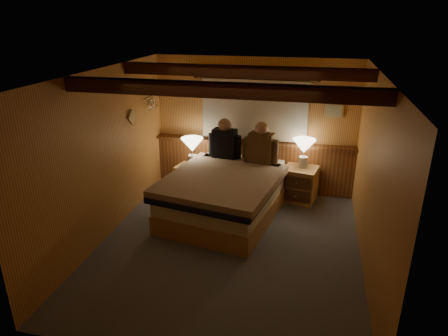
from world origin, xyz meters
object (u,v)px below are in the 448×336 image
(lamp_right, at_px, (304,148))
(person_right, at_px, (261,146))
(bed, at_px, (225,195))
(duffel_bag, at_px, (194,194))
(nightstand_left, at_px, (190,179))
(nightstand_right, at_px, (300,184))
(lamp_left, at_px, (192,146))
(person_left, at_px, (225,141))

(lamp_right, xyz_separation_m, person_right, (-0.70, -0.21, 0.05))
(lamp_right, bearing_deg, bed, -142.16)
(lamp_right, height_order, duffel_bag, lamp_right)
(lamp_right, relative_size, person_right, 0.68)
(nightstand_left, relative_size, duffel_bag, 1.04)
(bed, distance_m, lamp_right, 1.59)
(nightstand_right, height_order, person_right, person_right)
(bed, height_order, lamp_right, lamp_right)
(lamp_right, bearing_deg, nightstand_right, -117.43)
(nightstand_left, xyz_separation_m, lamp_left, (0.05, 0.05, 0.62))
(bed, xyz_separation_m, nightstand_left, (-0.82, 0.74, -0.12))
(lamp_right, height_order, person_right, person_right)
(nightstand_left, bearing_deg, bed, -30.69)
(bed, bearing_deg, nightstand_left, 147.92)
(person_right, bearing_deg, lamp_left, -173.99)
(bed, height_order, duffel_bag, bed)
(lamp_right, relative_size, person_left, 0.69)
(nightstand_right, height_order, lamp_left, lamp_left)
(duffel_bag, bearing_deg, nightstand_left, 112.31)
(bed, xyz_separation_m, person_left, (-0.19, 0.81, 0.63))
(lamp_left, xyz_separation_m, duffel_bag, (0.15, -0.45, -0.72))
(nightstand_left, xyz_separation_m, duffel_bag, (0.20, -0.40, -0.10))
(person_right, relative_size, duffel_bag, 1.40)
(bed, distance_m, lamp_left, 1.21)
(person_right, bearing_deg, person_left, -179.39)
(nightstand_left, bearing_deg, lamp_right, 16.21)
(nightstand_left, height_order, person_left, person_left)
(bed, xyz_separation_m, lamp_right, (1.17, 0.91, 0.58))
(bed, height_order, person_right, person_right)
(person_left, relative_size, person_right, 0.99)
(lamp_left, height_order, person_right, person_right)
(bed, xyz_separation_m, nightstand_right, (1.15, 0.86, -0.07))
(person_left, distance_m, duffel_bag, 1.06)
(nightstand_left, bearing_deg, lamp_left, 55.47)
(nightstand_left, bearing_deg, duffel_bag, -52.18)
(lamp_right, xyz_separation_m, duffel_bag, (-1.79, -0.57, -0.80))
(bed, height_order, nightstand_left, bed)
(lamp_left, distance_m, lamp_right, 1.94)
(nightstand_right, xyz_separation_m, lamp_left, (-1.92, -0.08, 0.57))
(nightstand_left, distance_m, lamp_right, 2.11)
(nightstand_right, distance_m, person_left, 1.51)
(nightstand_right, distance_m, lamp_right, 0.66)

